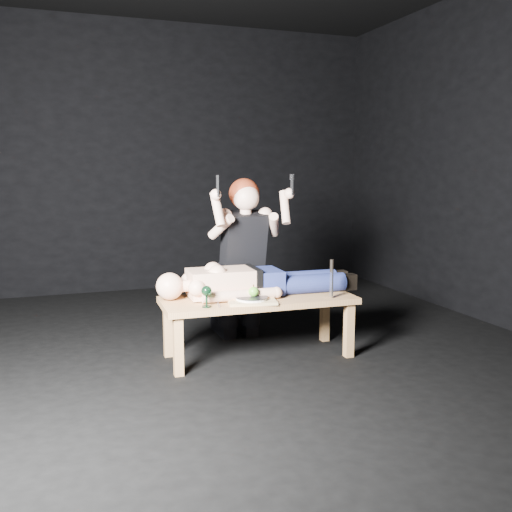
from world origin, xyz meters
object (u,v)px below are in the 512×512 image
(serving_tray, at_px, (252,301))
(carving_knife, at_px, (332,279))
(lying_man, at_px, (259,278))
(kneeling_woman, at_px, (240,257))
(table, at_px, (258,327))
(goblet, at_px, (207,296))

(serving_tray, height_order, carving_knife, carving_knife)
(lying_man, distance_m, carving_knife, 0.54)
(lying_man, xyz_separation_m, kneeling_woman, (-0.02, 0.39, 0.10))
(kneeling_woman, xyz_separation_m, carving_knife, (0.47, -0.69, -0.08))
(kneeling_woman, height_order, serving_tray, kneeling_woman)
(table, distance_m, goblet, 0.55)
(lying_man, height_order, carving_knife, carving_knife)
(kneeling_woman, bearing_deg, serving_tray, -102.20)
(kneeling_woman, bearing_deg, carving_knife, -56.95)
(goblet, xyz_separation_m, carving_knife, (0.93, -0.03, 0.07))
(table, relative_size, lying_man, 1.05)
(lying_man, xyz_separation_m, goblet, (-0.48, -0.27, -0.05))
(table, bearing_deg, lying_man, 68.63)
(kneeling_woman, relative_size, serving_tray, 4.03)
(kneeling_woman, distance_m, carving_knife, 0.84)
(table, bearing_deg, goblet, -157.79)
(table, height_order, goblet, goblet)
(table, bearing_deg, carving_knife, -19.96)
(kneeling_woman, distance_m, goblet, 0.82)
(lying_man, relative_size, goblet, 9.02)
(kneeling_woman, xyz_separation_m, serving_tray, (-0.12, -0.63, -0.21))
(table, relative_size, kneeling_woman, 1.05)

